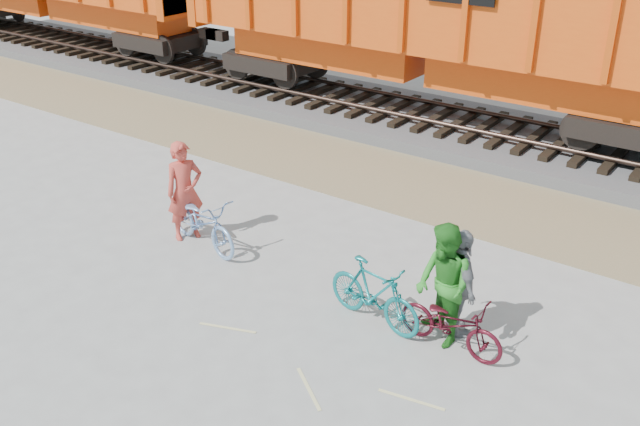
{
  "coord_description": "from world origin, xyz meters",
  "views": [
    {
      "loc": [
        5.25,
        -7.13,
        6.16
      ],
      "look_at": [
        -0.96,
        1.5,
        1.01
      ],
      "focal_mm": 40.0,
      "sensor_mm": 36.0,
      "label": 1
    }
  ],
  "objects_px": {
    "hopper_car_center": "(434,11)",
    "bicycle_maroon": "(451,324)",
    "bicycle_teal": "(374,294)",
    "person_man": "(443,285)",
    "person_solo": "(185,191)",
    "person_woman": "(460,284)",
    "bicycle_blue": "(203,222)"
  },
  "relations": [
    {
      "from": "hopper_car_center",
      "to": "bicycle_blue",
      "type": "relative_size",
      "value": 7.43
    },
    {
      "from": "person_man",
      "to": "bicycle_teal",
      "type": "bearing_deg",
      "value": -132.68
    },
    {
      "from": "bicycle_maroon",
      "to": "person_woman",
      "type": "distance_m",
      "value": 0.59
    },
    {
      "from": "hopper_car_center",
      "to": "person_woman",
      "type": "height_order",
      "value": "hopper_car_center"
    },
    {
      "from": "hopper_car_center",
      "to": "bicycle_maroon",
      "type": "distance_m",
      "value": 9.96
    },
    {
      "from": "hopper_car_center",
      "to": "person_woman",
      "type": "distance_m",
      "value": 9.47
    },
    {
      "from": "bicycle_maroon",
      "to": "person_man",
      "type": "relative_size",
      "value": 0.87
    },
    {
      "from": "hopper_car_center",
      "to": "person_woman",
      "type": "relative_size",
      "value": 8.33
    },
    {
      "from": "hopper_car_center",
      "to": "bicycle_teal",
      "type": "bearing_deg",
      "value": -66.8
    },
    {
      "from": "bicycle_blue",
      "to": "person_solo",
      "type": "relative_size",
      "value": 1.02
    },
    {
      "from": "bicycle_maroon",
      "to": "person_woman",
      "type": "bearing_deg",
      "value": 16.22
    },
    {
      "from": "person_man",
      "to": "person_woman",
      "type": "xyz_separation_m",
      "value": [
        0.12,
        0.28,
        -0.07
      ]
    },
    {
      "from": "bicycle_blue",
      "to": "person_woman",
      "type": "relative_size",
      "value": 1.12
    },
    {
      "from": "person_woman",
      "to": "bicycle_teal",
      "type": "bearing_deg",
      "value": 66.81
    },
    {
      "from": "bicycle_maroon",
      "to": "person_solo",
      "type": "xyz_separation_m",
      "value": [
        -5.47,
        0.27,
        0.51
      ]
    },
    {
      "from": "bicycle_teal",
      "to": "bicycle_maroon",
      "type": "relative_size",
      "value": 1.06
    },
    {
      "from": "bicycle_maroon",
      "to": "person_solo",
      "type": "distance_m",
      "value": 5.5
    },
    {
      "from": "bicycle_blue",
      "to": "bicycle_teal",
      "type": "bearing_deg",
      "value": -82.09
    },
    {
      "from": "bicycle_teal",
      "to": "person_solo",
      "type": "xyz_separation_m",
      "value": [
        -4.25,
        0.36,
        0.42
      ]
    },
    {
      "from": "person_solo",
      "to": "person_woman",
      "type": "bearing_deg",
      "value": -62.55
    },
    {
      "from": "person_man",
      "to": "person_solo",
      "type": "bearing_deg",
      "value": -145.71
    },
    {
      "from": "bicycle_blue",
      "to": "person_solo",
      "type": "height_order",
      "value": "person_solo"
    },
    {
      "from": "hopper_car_center",
      "to": "bicycle_blue",
      "type": "bearing_deg",
      "value": -91.06
    },
    {
      "from": "hopper_car_center",
      "to": "person_man",
      "type": "relative_size",
      "value": 7.65
    },
    {
      "from": "person_solo",
      "to": "person_woman",
      "type": "xyz_separation_m",
      "value": [
        5.37,
        0.13,
        -0.09
      ]
    },
    {
      "from": "person_woman",
      "to": "bicycle_blue",
      "type": "bearing_deg",
      "value": 46.13
    },
    {
      "from": "person_solo",
      "to": "person_woman",
      "type": "height_order",
      "value": "person_solo"
    },
    {
      "from": "bicycle_blue",
      "to": "person_solo",
      "type": "distance_m",
      "value": 0.67
    },
    {
      "from": "person_solo",
      "to": "person_man",
      "type": "xyz_separation_m",
      "value": [
        5.25,
        -0.16,
        -0.01
      ]
    },
    {
      "from": "hopper_car_center",
      "to": "person_man",
      "type": "bearing_deg",
      "value": -60.71
    },
    {
      "from": "bicycle_blue",
      "to": "person_man",
      "type": "relative_size",
      "value": 1.03
    },
    {
      "from": "hopper_car_center",
      "to": "person_solo",
      "type": "height_order",
      "value": "hopper_car_center"
    }
  ]
}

